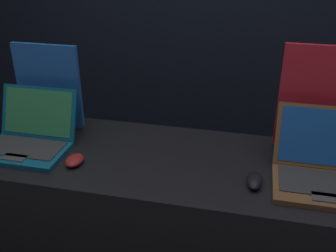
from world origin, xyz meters
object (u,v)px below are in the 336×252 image
mouse_front (75,160)px  promo_stand_back (324,105)px  promo_stand_front (49,89)px  mouse_back (254,181)px  laptop_front (30,136)px  laptop_back (324,167)px

mouse_front → promo_stand_back: bearing=18.3°
promo_stand_front → mouse_back: size_ratio=3.51×
laptop_front → mouse_back: (0.95, -0.07, -0.04)m
laptop_front → mouse_back: size_ratio=3.07×
mouse_front → promo_stand_front: size_ratio=0.25×
promo_stand_front → promo_stand_back: bearing=1.1°
mouse_front → laptop_front: bearing=160.4°
promo_stand_front → mouse_front: bearing=-50.3°
laptop_back → mouse_front: bearing=-174.1°
laptop_front → mouse_front: (0.24, -0.09, -0.04)m
laptop_front → promo_stand_front: size_ratio=0.87×
promo_stand_back → mouse_front: bearing=-161.7°
promo_stand_front → laptop_back: size_ratio=1.11×
mouse_back → promo_stand_front: bearing=163.7°
laptop_back → mouse_back: (-0.25, -0.08, -0.04)m
mouse_front → laptop_back: size_ratio=0.27×
laptop_back → promo_stand_back: size_ratio=0.79×
promo_stand_front → mouse_back: 1.01m
promo_stand_front → laptop_back: (1.20, -0.19, -0.13)m
laptop_back → mouse_back: laptop_back is taller
mouse_front → laptop_back: (0.96, 0.10, 0.04)m
promo_stand_front → mouse_back: (0.95, -0.28, -0.17)m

